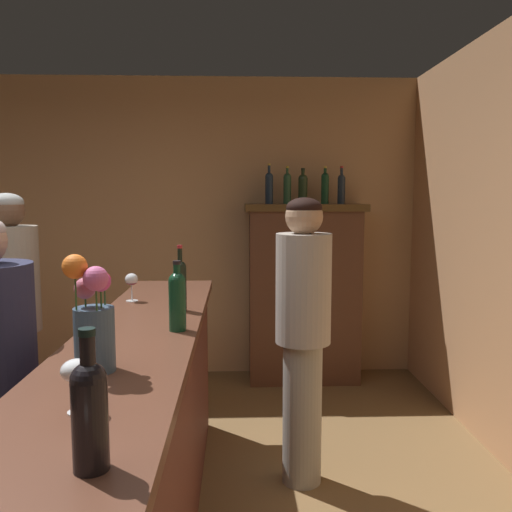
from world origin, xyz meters
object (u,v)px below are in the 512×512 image
object	(u,v)px
wine_bottle_syrah	(180,283)
display_bottle_right	(341,187)
display_bottle_left	(269,187)
bartender	(303,325)
display_cabinet	(304,289)
wine_glass_front	(132,281)
display_bottle_midright	(325,187)
patron_in_grey	(13,318)
bar_counter	(133,464)
flower_arrangement	(93,320)
wine_bottle_pinot	(177,298)
wine_glass_mid	(76,372)
wine_bottle_rose	(90,409)
display_bottle_midleft	(287,187)
display_bottle_center	(303,187)

from	to	relation	value
wine_bottle_syrah	display_bottle_right	xyz separation A→B (m)	(1.20, 1.84, 0.52)
display_bottle_left	bartender	bearing A→B (deg)	-87.05
display_cabinet	display_bottle_left	xyz separation A→B (m)	(-0.31, -0.00, 0.90)
wine_glass_front	display_bottle_right	distance (m)	2.25
display_bottle_midright	display_bottle_right	world-z (taller)	display_bottle_right
patron_in_grey	wine_bottle_syrah	bearing A→B (deg)	13.03
bar_counter	flower_arrangement	bearing A→B (deg)	-97.70
wine_bottle_pinot	bar_counter	bearing A→B (deg)	-131.45
wine_glass_mid	patron_in_grey	xyz separation A→B (m)	(-0.88, 1.67, -0.24)
wine_bottle_rose	display_bottle_midright	world-z (taller)	display_bottle_midright
display_cabinet	wine_glass_front	world-z (taller)	display_cabinet
wine_bottle_syrah	display_bottle_left	distance (m)	2.00
flower_arrangement	bartender	world-z (taller)	bartender
bar_counter	display_bottle_midleft	bearing A→B (deg)	70.33
wine_glass_front	display_bottle_center	size ratio (longest dim) A/B	0.52
display_bottle_midleft	patron_in_grey	distance (m)	2.42
display_bottle_left	wine_bottle_syrah	bearing A→B (deg)	-107.30
bar_counter	wine_glass_mid	distance (m)	0.94
wine_bottle_pinot	display_bottle_right	size ratio (longest dim) A/B	0.96
wine_glass_front	display_bottle_center	distance (m)	2.04
display_cabinet	wine_bottle_syrah	size ratio (longest dim) A/B	4.58
wine_bottle_syrah	wine_bottle_pinot	bearing A→B (deg)	-85.86
display_cabinet	wine_bottle_rose	distance (m)	3.58
wine_glass_mid	display_bottle_midright	size ratio (longest dim) A/B	0.47
display_bottle_midleft	display_bottle_right	world-z (taller)	display_bottle_right
wine_glass_mid	display_bottle_right	size ratio (longest dim) A/B	0.47
wine_glass_front	display_bottle_center	world-z (taller)	display_bottle_center
wine_bottle_syrah	wine_bottle_rose	size ratio (longest dim) A/B	1.09
wine_bottle_rose	display_bottle_center	distance (m)	3.60
bar_counter	display_bottle_right	world-z (taller)	display_bottle_right
display_bottle_right	display_bottle_left	bearing A→B (deg)	180.00
display_bottle_midright	wine_glass_mid	bearing A→B (deg)	-111.00
wine_glass_mid	display_bottle_center	size ratio (longest dim) A/B	0.49
bar_counter	display_bottle_right	xyz separation A→B (m)	(1.35, 2.45, 1.19)
display_cabinet	wine_glass_mid	size ratio (longest dim) A/B	10.37
wine_bottle_syrah	display_bottle_midleft	bearing A→B (deg)	68.38
wine_bottle_rose	display_bottle_left	bearing A→B (deg)	80.11
bartender	display_bottle_right	bearing A→B (deg)	-99.61
wine_glass_front	flower_arrangement	world-z (taller)	flower_arrangement
wine_bottle_pinot	wine_glass_mid	world-z (taller)	wine_bottle_pinot
wine_glass_mid	bartender	distance (m)	1.68
wine_glass_front	bartender	xyz separation A→B (m)	(0.97, -0.10, -0.24)
wine_bottle_rose	display_bottle_left	world-z (taller)	display_bottle_left
display_cabinet	bartender	distance (m)	1.70
wine_glass_mid	bartender	size ratio (longest dim) A/B	0.09
display_bottle_right	wine_glass_front	bearing A→B (deg)	-133.59
wine_glass_mid	wine_bottle_syrah	bearing A→B (deg)	83.54
wine_glass_mid	bartender	world-z (taller)	bartender
wine_bottle_pinot	display_bottle_midright	bearing A→B (deg)	65.45
display_cabinet	bartender	size ratio (longest dim) A/B	0.96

